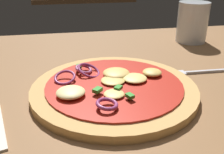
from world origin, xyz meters
name	(u,v)px	position (x,y,z in m)	size (l,w,h in m)	color
dining_table	(130,100)	(0.00, 0.00, 0.01)	(1.35, 0.85, 0.03)	brown
pizza	(113,87)	(-0.03, 0.01, 0.04)	(0.28, 0.28, 0.03)	tan
fork	(201,72)	(0.16, 0.06, 0.03)	(0.19, 0.02, 0.01)	silver
beer_glass	(192,24)	(0.24, 0.27, 0.08)	(0.08, 0.08, 0.11)	silver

